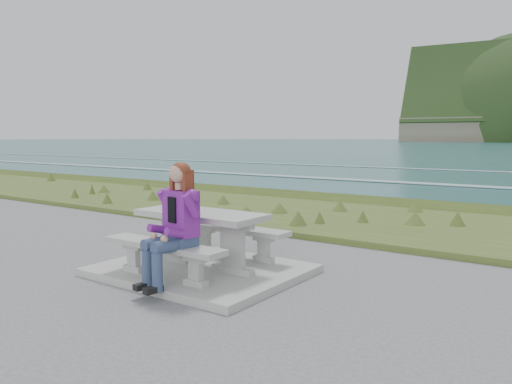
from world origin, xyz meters
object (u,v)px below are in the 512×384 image
Objects in this scene: picnic_table at (201,224)px; bench_landward at (163,251)px; seated_woman at (171,240)px; bench_seaward at (233,233)px.

picnic_table reaches higher than bench_landward.
seated_woman reaches higher than picnic_table.
picnic_table is 0.88m from seated_woman.
picnic_table is at bearing 90.00° from bench_landward.
bench_seaward is at bearing 90.00° from picnic_table.
picnic_table is 1.00× the size of bench_landward.
bench_landward is 0.36m from seated_woman.
picnic_table is 1.24× the size of seated_woman.
picnic_table is at bearing 116.64° from seated_woman.
seated_woman is (0.27, -1.54, 0.18)m from bench_seaward.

